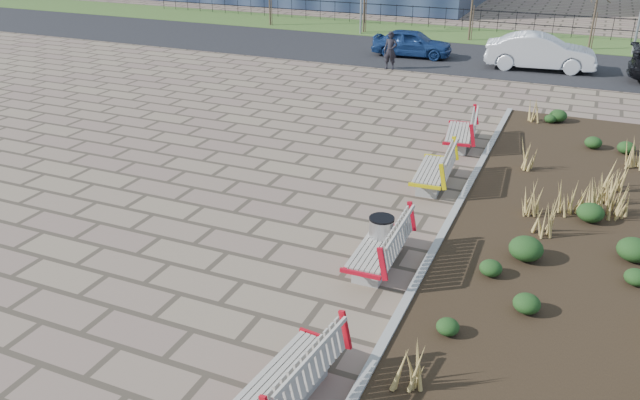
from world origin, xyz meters
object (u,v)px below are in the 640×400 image
at_px(car_blue, 412,43).
at_px(bench_d, 459,130).
at_px(bench_c, 432,168).
at_px(litter_bin, 381,238).
at_px(bench_a, 286,372).
at_px(car_silver, 540,52).
at_px(pedestrian, 390,51).
at_px(bench_b, 377,245).

bearing_deg(car_blue, bench_d, -161.09).
xyz_separation_m(bench_c, car_blue, (-4.71, 14.70, 0.16)).
distance_m(bench_c, litter_bin, 3.90).
bearing_deg(bench_a, car_blue, 107.96).
distance_m(bench_d, car_silver, 11.20).
bearing_deg(bench_a, litter_bin, 97.20).
distance_m(litter_bin, pedestrian, 16.48).
distance_m(bench_b, pedestrian, 16.90).
bearing_deg(litter_bin, car_blue, 104.03).
xyz_separation_m(bench_c, litter_bin, (-0.06, -3.90, -0.07)).
height_order(bench_d, car_blue, car_blue).
relative_size(car_blue, car_silver, 0.81).
height_order(bench_b, litter_bin, bench_b).
relative_size(bench_b, bench_c, 1.00).
bearing_deg(litter_bin, bench_a, -89.20).
height_order(bench_a, pedestrian, pedestrian).
relative_size(bench_a, pedestrian, 1.29).
relative_size(litter_bin, car_blue, 0.23).
xyz_separation_m(car_blue, car_silver, (5.84, -0.36, 0.12)).
xyz_separation_m(litter_bin, pedestrian, (-4.83, 15.76, 0.39)).
relative_size(bench_a, car_silver, 0.45).
bearing_deg(car_blue, bench_a, -171.81).
height_order(car_blue, car_silver, car_silver).
bearing_deg(bench_c, car_silver, 81.39).
bearing_deg(bench_b, pedestrian, 105.54).
bearing_deg(bench_b, bench_a, -91.29).
bearing_deg(bench_b, bench_d, 88.71).
relative_size(pedestrian, car_silver, 0.35).
relative_size(bench_a, litter_bin, 2.44).
relative_size(bench_d, pedestrian, 1.29).
height_order(bench_c, car_silver, car_silver).
relative_size(bench_d, litter_bin, 2.44).
distance_m(car_blue, car_silver, 5.86).
distance_m(bench_b, car_blue, 19.59).
distance_m(bench_c, car_silver, 14.39).
distance_m(bench_d, litter_bin, 7.10).
distance_m(bench_b, bench_c, 4.31).
bearing_deg(pedestrian, bench_c, -71.17).
height_order(litter_bin, car_silver, car_silver).
height_order(bench_b, bench_c, same).
bearing_deg(bench_c, car_blue, 103.68).
bearing_deg(bench_a, pedestrian, 110.02).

